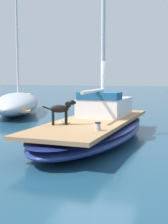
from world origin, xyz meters
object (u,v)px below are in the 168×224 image
object	(u,v)px
dog_black	(61,110)
deck_winch	(98,127)
sailboat_main	(94,130)
moored_boat_port_side	(17,103)
coiled_rope	(64,122)

from	to	relation	value
dog_black	deck_winch	size ratio (longest dim) A/B	4.16
sailboat_main	moored_boat_port_side	distance (m)	8.44
coiled_rope	moored_boat_port_side	size ratio (longest dim) A/B	0.04
dog_black	coiled_rope	xyz separation A→B (m)	(-0.02, 0.28, -0.40)
sailboat_main	deck_winch	size ratio (longest dim) A/B	34.91
dog_black	moored_boat_port_side	world-z (taller)	moored_boat_port_side
deck_winch	coiled_rope	distance (m)	1.53
sailboat_main	deck_winch	bearing A→B (deg)	-70.81
coiled_rope	moored_boat_port_side	bearing A→B (deg)	129.00
coiled_rope	moored_boat_port_side	xyz separation A→B (m)	(-5.50, 6.79, -0.09)
sailboat_main	deck_winch	distance (m)	2.00
deck_winch	moored_boat_port_side	xyz separation A→B (m)	(-6.75, 7.67, -0.17)
dog_black	moored_boat_port_side	distance (m)	8.98
dog_black	coiled_rope	world-z (taller)	dog_black
dog_black	sailboat_main	bearing A→B (deg)	64.84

